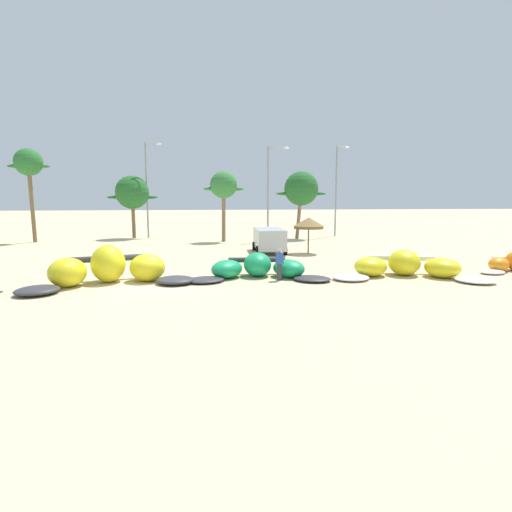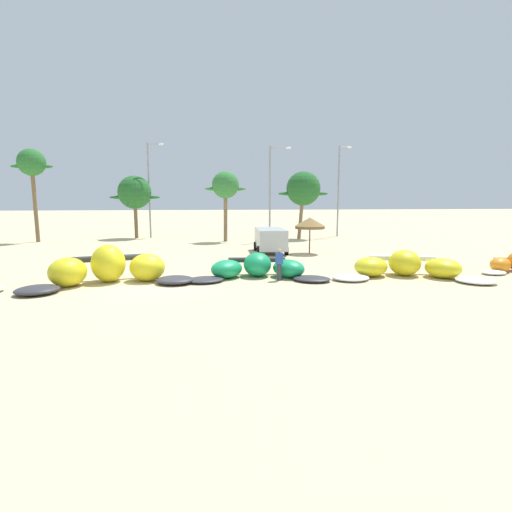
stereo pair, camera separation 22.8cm
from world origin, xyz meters
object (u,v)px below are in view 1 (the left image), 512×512
at_px(kite_center, 406,267).
at_px(lamppost_east_center, 337,187).
at_px(kite_left, 109,269).
at_px(lamppost_west, 148,186).
at_px(palm_left_of_gap, 132,193).
at_px(parked_van, 269,238).
at_px(palm_center_right, 301,189).
at_px(palm_left, 29,164).
at_px(palm_center_left, 224,186).
at_px(kite_left_of_center, 258,268).
at_px(person_near_kites, 280,264).
at_px(beach_umbrella_middle, 309,223).
at_px(lamppost_west_center, 270,188).

distance_m(kite_center, lamppost_east_center, 23.87).
height_order(kite_center, lamppost_east_center, lamppost_east_center).
bearing_deg(kite_left, lamppost_west, 92.19).
distance_m(kite_center, palm_left_of_gap, 29.85).
xyz_separation_m(parked_van, lamppost_west, (-10.54, 13.10, 4.35)).
bearing_deg(kite_center, palm_center_right, 91.48).
relative_size(palm_left_of_gap, palm_center_right, 0.94).
height_order(palm_left, palm_center_left, palm_left).
bearing_deg(kite_left_of_center, kite_center, -5.96).
distance_m(kite_left, person_near_kites, 8.38).
bearing_deg(lamppost_west, person_near_kites, -68.75).
height_order(kite_left_of_center, person_near_kites, person_near_kites).
bearing_deg(lamppost_west, parked_van, -51.19).
height_order(kite_left, lamppost_west, lamppost_west).
distance_m(palm_left, lamppost_west, 10.90).
height_order(kite_left_of_center, palm_left_of_gap, palm_left_of_gap).
distance_m(kite_left, palm_center_right, 25.79).
distance_m(palm_center_right, lamppost_east_center, 4.96).
bearing_deg(palm_center_right, person_near_kites, -106.68).
distance_m(beach_umbrella_middle, lamppost_east_center, 15.24).
distance_m(kite_left_of_center, person_near_kites, 1.37).
bearing_deg(kite_left_of_center, lamppost_east_center, 62.08).
xyz_separation_m(palm_left, lamppost_west_center, (22.34, -2.08, -2.15)).
distance_m(kite_center, palm_center_right, 21.45).
height_order(person_near_kites, palm_center_left, palm_center_left).
bearing_deg(kite_left, kite_left_of_center, 4.63).
xyz_separation_m(kite_center, palm_left, (-26.49, 20.91, 6.71)).
relative_size(kite_left_of_center, palm_center_left, 1.13).
distance_m(kite_left_of_center, lamppost_east_center, 25.62).
bearing_deg(palm_left, palm_center_right, 0.12).
distance_m(beach_umbrella_middle, palm_left, 26.73).
relative_size(palm_center_right, lamppost_east_center, 0.71).
relative_size(kite_center, lamppost_west, 0.83).
bearing_deg(kite_center, kite_left_of_center, 174.04).
xyz_separation_m(parked_van, palm_center_left, (-2.96, 8.56, 4.20)).
relative_size(kite_left, lamppost_east_center, 0.83).
xyz_separation_m(kite_left_of_center, kite_center, (7.83, -0.82, 0.05)).
relative_size(person_near_kites, palm_center_right, 0.24).
xyz_separation_m(palm_center_left, lamppost_east_center, (12.50, 3.80, 0.07)).
xyz_separation_m(person_near_kites, lamppost_west, (-9.28, 23.87, 4.62)).
relative_size(palm_center_left, palm_center_right, 0.98).
distance_m(kite_left_of_center, lamppost_west_center, 18.95).
bearing_deg(lamppost_west_center, palm_center_left, 174.63).
bearing_deg(palm_left, kite_center, -38.29).
relative_size(palm_center_right, lamppost_west, 0.70).
bearing_deg(palm_left, palm_left_of_gap, 17.42).
height_order(kite_left, lamppost_west_center, lamppost_west_center).
distance_m(palm_left_of_gap, lamppost_west_center, 14.41).
bearing_deg(kite_left_of_center, beach_umbrella_middle, 60.15).
relative_size(kite_left_of_center, person_near_kites, 4.68).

